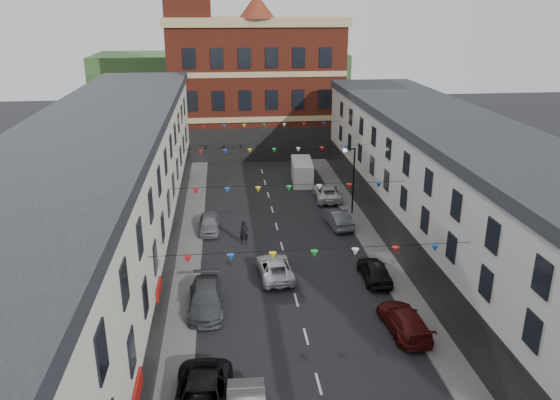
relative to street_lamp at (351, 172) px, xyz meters
name	(u,v)px	position (x,y,z in m)	size (l,w,h in m)	color
ground	(296,300)	(-6.55, -14.00, -3.90)	(160.00, 160.00, 0.00)	black
pavement_left	(185,289)	(-13.45, -12.00, -3.83)	(1.80, 64.00, 0.15)	#605E5B
pavement_right	(395,278)	(0.35, -12.00, -3.83)	(1.80, 64.00, 0.15)	#605E5B
terrace_left	(94,221)	(-18.33, -13.00, 1.44)	(8.40, 56.00, 10.70)	beige
terrace_right	(481,214)	(5.23, -13.00, 0.95)	(8.40, 56.00, 9.70)	#BAB8AE
civic_building	(255,84)	(-6.55, 23.95, 4.23)	(20.60, 13.30, 18.50)	maroon
clock_tower	(189,27)	(-14.05, 21.00, 11.03)	(5.60, 5.60, 30.00)	maroon
distant_hill	(222,84)	(-10.55, 48.00, 1.10)	(40.00, 14.00, 10.00)	#274822
street_lamp	(351,172)	(0.00, 0.00, 0.00)	(1.10, 0.36, 6.00)	black
car_left_d	(206,299)	(-12.05, -14.53, -3.17)	(2.06, 5.07, 1.47)	#45484D
car_left_e	(209,223)	(-12.05, -2.41, -3.22)	(1.61, 4.00, 1.36)	gray
car_right_c	(404,320)	(-1.05, -18.05, -3.22)	(1.92, 4.73, 1.37)	#4E100F
car_right_d	(375,270)	(-1.05, -11.95, -3.21)	(1.65, 4.10, 1.40)	black
car_right_e	(338,218)	(-1.55, -2.43, -3.19)	(1.50, 4.31, 1.42)	#56585F
car_right_f	(327,192)	(-1.17, 4.21, -3.22)	(2.27, 4.93, 1.37)	silver
moving_car	(275,268)	(-7.56, -10.76, -3.25)	(2.17, 4.70, 1.31)	silver
white_van	(302,172)	(-2.75, 9.70, -2.77)	(1.98, 5.15, 2.28)	silver
pedestrian	(244,233)	(-9.35, -5.24, -2.96)	(0.69, 0.45, 1.89)	black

